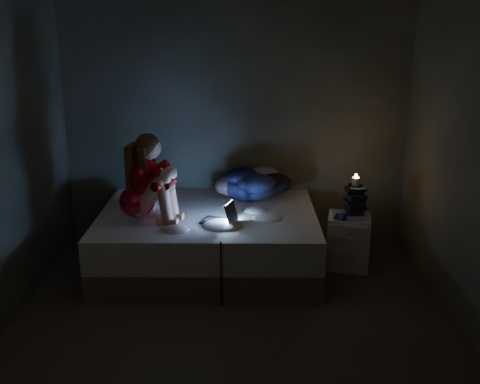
{
  "coord_description": "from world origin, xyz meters",
  "views": [
    {
      "loc": [
        0.09,
        -3.96,
        2.34
      ],
      "look_at": [
        0.05,
        1.0,
        0.8
      ],
      "focal_mm": 42.17,
      "sensor_mm": 36.0,
      "label": 1
    }
  ],
  "objects_px": {
    "woman": "(136,176)",
    "phone": "(340,217)",
    "candle": "(356,183)",
    "laptop": "(218,211)",
    "nightstand": "(348,241)",
    "bed": "(208,240)"
  },
  "relations": [
    {
      "from": "woman",
      "to": "phone",
      "type": "relative_size",
      "value": 5.81
    },
    {
      "from": "candle",
      "to": "phone",
      "type": "relative_size",
      "value": 0.57
    },
    {
      "from": "laptop",
      "to": "nightstand",
      "type": "relative_size",
      "value": 0.57
    },
    {
      "from": "nightstand",
      "to": "bed",
      "type": "bearing_deg",
      "value": -168.57
    },
    {
      "from": "phone",
      "to": "woman",
      "type": "bearing_deg",
      "value": -167.65
    },
    {
      "from": "bed",
      "to": "nightstand",
      "type": "xyz_separation_m",
      "value": [
        1.36,
        0.01,
        -0.02
      ]
    },
    {
      "from": "woman",
      "to": "candle",
      "type": "relative_size",
      "value": 10.16
    },
    {
      "from": "laptop",
      "to": "woman",
      "type": "bearing_deg",
      "value": -167.62
    },
    {
      "from": "bed",
      "to": "woman",
      "type": "relative_size",
      "value": 2.52
    },
    {
      "from": "woman",
      "to": "laptop",
      "type": "relative_size",
      "value": 2.71
    },
    {
      "from": "woman",
      "to": "laptop",
      "type": "xyz_separation_m",
      "value": [
        0.74,
        -0.09,
        -0.3
      ]
    },
    {
      "from": "laptop",
      "to": "candle",
      "type": "distance_m",
      "value": 1.36
    },
    {
      "from": "laptop",
      "to": "nightstand",
      "type": "xyz_separation_m",
      "value": [
        1.25,
        0.28,
        -0.4
      ]
    },
    {
      "from": "laptop",
      "to": "phone",
      "type": "height_order",
      "value": "laptop"
    },
    {
      "from": "woman",
      "to": "candle",
      "type": "xyz_separation_m",
      "value": [
        2.04,
        0.28,
        -0.14
      ]
    },
    {
      "from": "woman",
      "to": "nightstand",
      "type": "distance_m",
      "value": 2.12
    },
    {
      "from": "laptop",
      "to": "candle",
      "type": "height_order",
      "value": "candle"
    },
    {
      "from": "bed",
      "to": "laptop",
      "type": "bearing_deg",
      "value": -67.71
    },
    {
      "from": "woman",
      "to": "phone",
      "type": "distance_m",
      "value": 1.93
    },
    {
      "from": "woman",
      "to": "nightstand",
      "type": "relative_size",
      "value": 1.53
    },
    {
      "from": "candle",
      "to": "bed",
      "type": "bearing_deg",
      "value": -175.85
    },
    {
      "from": "woman",
      "to": "laptop",
      "type": "height_order",
      "value": "woman"
    }
  ]
}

